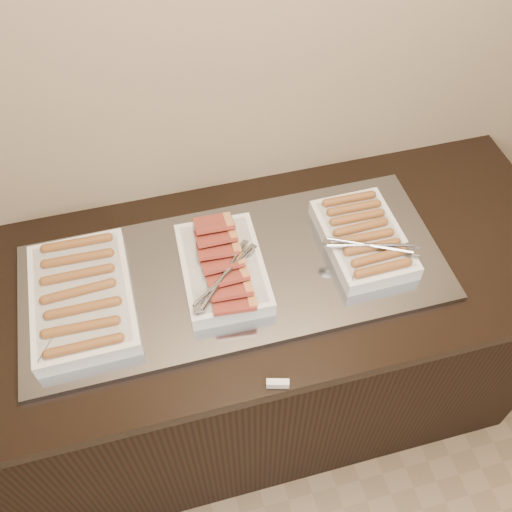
{
  "coord_description": "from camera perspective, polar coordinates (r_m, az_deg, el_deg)",
  "views": [
    {
      "loc": [
        -0.17,
        1.18,
        2.23
      ],
      "look_at": [
        0.08,
        2.13,
        0.97
      ],
      "focal_mm": 40.0,
      "sensor_mm": 36.0,
      "label": 1
    }
  ],
  "objects": [
    {
      "name": "counter",
      "position": [
        2.02,
        -2.16,
        -9.54
      ],
      "size": [
        2.06,
        0.76,
        0.9
      ],
      "color": "black",
      "rests_on": "ground"
    },
    {
      "name": "warming_tray",
      "position": [
        1.63,
        -2.13,
        -1.74
      ],
      "size": [
        1.2,
        0.5,
        0.02
      ],
      "primitive_type": "cube",
      "color": "gray",
      "rests_on": "counter"
    },
    {
      "name": "dish_left",
      "position": [
        1.61,
        -17.0,
        -3.93
      ],
      "size": [
        0.27,
        0.4,
        0.07
      ],
      "rotation": [
        0.0,
        0.0,
        0.01
      ],
      "color": "silver",
      "rests_on": "warming_tray"
    },
    {
      "name": "dish_center",
      "position": [
        1.59,
        -3.34,
        -1.19
      ],
      "size": [
        0.25,
        0.36,
        0.09
      ],
      "rotation": [
        0.0,
        0.0,
        -0.03
      ],
      "color": "silver",
      "rests_on": "warming_tray"
    },
    {
      "name": "dish_right",
      "position": [
        1.68,
        10.72,
        1.75
      ],
      "size": [
        0.27,
        0.33,
        0.08
      ],
      "rotation": [
        0.0,
        0.0,
        0.02
      ],
      "color": "silver",
      "rests_on": "warming_tray"
    },
    {
      "name": "label_holder",
      "position": [
        1.46,
        2.19,
        -12.63
      ],
      "size": [
        0.06,
        0.03,
        0.02
      ],
      "primitive_type": "cube",
      "rotation": [
        0.0,
        0.0,
        -0.27
      ],
      "color": "silver",
      "rests_on": "counter"
    }
  ]
}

